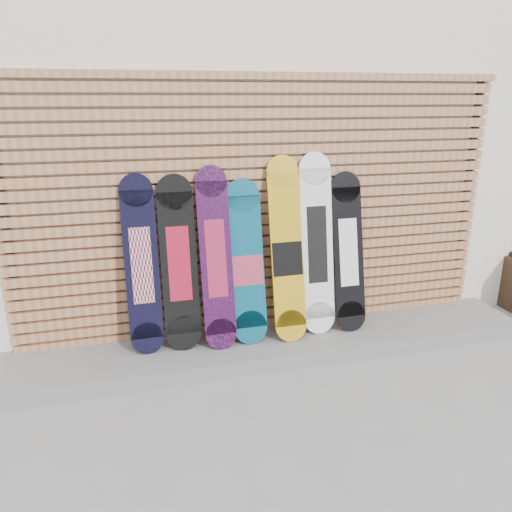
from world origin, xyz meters
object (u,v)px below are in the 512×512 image
at_px(snowboard_3, 247,263).
at_px(snowboard_5, 317,245).
at_px(snowboard_1, 179,264).
at_px(snowboard_2, 216,258).
at_px(snowboard_0, 142,265).
at_px(snowboard_4, 287,251).
at_px(snowboard_6, 348,252).

relative_size(snowboard_3, snowboard_5, 0.87).
relative_size(snowboard_1, snowboard_3, 1.04).
height_order(snowboard_2, snowboard_3, snowboard_2).
relative_size(snowboard_0, snowboard_5, 0.92).
xyz_separation_m(snowboard_1, snowboard_4, (0.90, -0.05, 0.05)).
distance_m(snowboard_1, snowboard_5, 1.18).
bearing_deg(snowboard_6, snowboard_2, -179.33).
bearing_deg(snowboard_0, snowboard_3, -1.97).
relative_size(snowboard_0, snowboard_3, 1.06).
xyz_separation_m(snowboard_2, snowboard_3, (0.26, 0.01, -0.07)).
xyz_separation_m(snowboard_1, snowboard_5, (1.18, -0.00, 0.07)).
bearing_deg(snowboard_5, snowboard_4, -171.43).
relative_size(snowboard_0, snowboard_6, 1.04).
distance_m(snowboard_0, snowboard_6, 1.77).
distance_m(snowboard_2, snowboard_5, 0.89).
bearing_deg(snowboard_0, snowboard_1, -1.31).
height_order(snowboard_3, snowboard_6, snowboard_6).
height_order(snowboard_2, snowboard_5, snowboard_5).
xyz_separation_m(snowboard_1, snowboard_6, (1.47, -0.02, -0.02)).
bearing_deg(snowboard_3, snowboard_5, 1.77).
relative_size(snowboard_1, snowboard_2, 0.96).
distance_m(snowboard_2, snowboard_4, 0.60).
height_order(snowboard_0, snowboard_6, snowboard_0).
bearing_deg(snowboard_6, snowboard_5, 176.78).
distance_m(snowboard_1, snowboard_2, 0.30).
distance_m(snowboard_2, snowboard_3, 0.27).
xyz_separation_m(snowboard_0, snowboard_2, (0.59, -0.04, 0.02)).
xyz_separation_m(snowboard_2, snowboard_5, (0.89, 0.03, 0.04)).
height_order(snowboard_0, snowboard_5, snowboard_5).
bearing_deg(snowboard_1, snowboard_6, -0.75).
distance_m(snowboard_0, snowboard_2, 0.59).
bearing_deg(snowboard_1, snowboard_3, -2.31).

